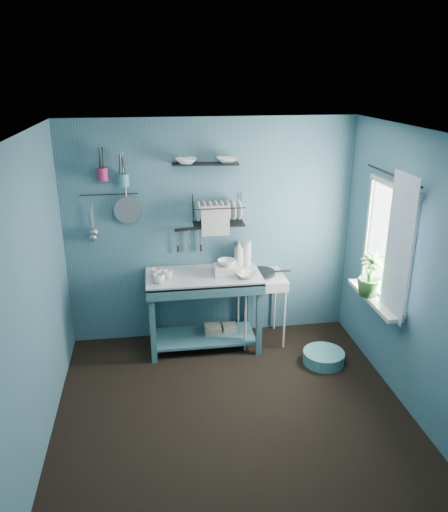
{
  "coord_description": "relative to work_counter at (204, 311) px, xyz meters",
  "views": [
    {
      "loc": [
        -0.64,
        -3.78,
        2.93
      ],
      "look_at": [
        0.05,
        0.85,
        1.2
      ],
      "focal_mm": 35.0,
      "sensor_mm": 36.0,
      "label": 1
    }
  ],
  "objects": [
    {
      "name": "storage_tin_small",
      "position": [
        0.3,
        0.08,
        -0.34
      ],
      "size": [
        0.15,
        0.15,
        0.2
      ],
      "primitive_type": "cube",
      "color": "gray",
      "rests_on": "floor"
    },
    {
      "name": "shelf_bowl_left",
      "position": [
        -0.14,
        0.22,
        1.63
      ],
      "size": [
        0.26,
        0.26,
        0.05
      ],
      "primitive_type": "imported",
      "rotation": [
        0.0,
        0.0,
        -0.17
      ],
      "color": "silver",
      "rests_on": "upper_shelf"
    },
    {
      "name": "ceiling",
      "position": [
        0.13,
        -1.18,
        2.06
      ],
      "size": [
        3.2,
        3.2,
        0.0
      ],
      "primitive_type": "plane",
      "rotation": [
        3.14,
        0.0,
        0.0
      ],
      "color": "silver",
      "rests_on": "ground"
    },
    {
      "name": "knife_strip",
      "position": [
        -0.12,
        0.29,
        0.87
      ],
      "size": [
        0.32,
        0.06,
        0.03
      ],
      "primitive_type": "cube",
      "rotation": [
        0.0,
        0.0,
        0.14
      ],
      "color": "black",
      "rests_on": "wall_back"
    },
    {
      "name": "frying_pan",
      "position": [
        0.66,
        0.06,
        0.4
      ],
      "size": [
        0.3,
        0.3,
        0.03
      ],
      "primitive_type": "cylinder",
      "color": "black",
      "rests_on": "hotplate_stand"
    },
    {
      "name": "tub_bowl",
      "position": [
        0.25,
        -0.02,
        0.57
      ],
      "size": [
        0.2,
        0.19,
        0.06
      ],
      "primitive_type": "imported",
      "color": "silver",
      "rests_on": "wash_tub"
    },
    {
      "name": "colander",
      "position": [
        -0.78,
        0.27,
        1.11
      ],
      "size": [
        0.28,
        0.03,
        0.28
      ],
      "primitive_type": "cylinder",
      "rotation": [
        1.54,
        0.0,
        0.0
      ],
      "color": "gray",
      "rests_on": "wall_back"
    },
    {
      "name": "work_counter",
      "position": [
        0.0,
        0.0,
        0.0
      ],
      "size": [
        1.25,
        0.65,
        0.88
      ],
      "primitive_type": "cube",
      "rotation": [
        0.0,
        0.0,
        0.02
      ],
      "color": "#305E66",
      "rests_on": "floor"
    },
    {
      "name": "ladle_inner",
      "position": [
        -1.15,
        0.28,
        1.0
      ],
      "size": [
        0.01,
        0.01,
        0.3
      ],
      "primitive_type": "cylinder",
      "color": "gray",
      "rests_on": "wall_back"
    },
    {
      "name": "counter_bowl",
      "position": [
        0.45,
        -0.15,
        0.46
      ],
      "size": [
        0.22,
        0.22,
        0.05
      ],
      "primitive_type": "imported",
      "color": "silver",
      "rests_on": "work_counter"
    },
    {
      "name": "wall_front",
      "position": [
        0.13,
        -2.68,
        0.81
      ],
      "size": [
        3.2,
        0.0,
        3.2
      ],
      "primitive_type": "plane",
      "rotation": [
        -1.57,
        0.0,
        0.0
      ],
      "color": "#345B6C",
      "rests_on": "ground"
    },
    {
      "name": "curtain_rod",
      "position": [
        1.67,
        -0.73,
        1.61
      ],
      "size": [
        0.02,
        1.05,
        0.02
      ],
      "primitive_type": "cylinder",
      "rotation": [
        1.57,
        0.0,
        0.0
      ],
      "color": "black",
      "rests_on": "wall_right"
    },
    {
      "name": "wash_tub",
      "position": [
        0.25,
        -0.02,
        0.49
      ],
      "size": [
        0.28,
        0.22,
        0.1
      ],
      "primitive_type": "cube",
      "color": "beige",
      "rests_on": "work_counter"
    },
    {
      "name": "mug_mid",
      "position": [
        -0.38,
        -0.06,
        0.48
      ],
      "size": [
        0.14,
        0.14,
        0.09
      ],
      "primitive_type": "imported",
      "rotation": [
        0.0,
        0.0,
        0.52
      ],
      "color": "silver",
      "rests_on": "work_counter"
    },
    {
      "name": "dish_rack",
      "position": [
        0.19,
        0.19,
        1.09
      ],
      "size": [
        0.57,
        0.3,
        0.32
      ],
      "primitive_type": "cube",
      "rotation": [
        0.0,
        0.0,
        0.12
      ],
      "color": "black",
      "rests_on": "wall_back"
    },
    {
      "name": "window_glass",
      "position": [
        1.71,
        -0.73,
        0.96
      ],
      "size": [
        0.0,
        1.1,
        1.1
      ],
      "primitive_type": "plane",
      "rotation": [
        1.57,
        0.0,
        1.57
      ],
      "color": "white",
      "rests_on": "wall_right"
    },
    {
      "name": "curtain",
      "position": [
        1.65,
        -1.03,
        1.01
      ],
      "size": [
        0.0,
        1.35,
        1.35
      ],
      "primitive_type": "plane",
      "rotation": [
        1.57,
        0.0,
        1.57
      ],
      "color": "white",
      "rests_on": "wall_right"
    },
    {
      "name": "mug_right",
      "position": [
        -0.5,
        0.0,
        0.49
      ],
      "size": [
        0.17,
        0.17,
        0.1
      ],
      "primitive_type": "imported",
      "rotation": [
        0.0,
        0.0,
        1.05
      ],
      "color": "silver",
      "rests_on": "work_counter"
    },
    {
      "name": "storage_tin_large",
      "position": [
        0.1,
        0.05,
        -0.33
      ],
      "size": [
        0.18,
        0.18,
        0.22
      ],
      "primitive_type": "cube",
      "color": "gray",
      "rests_on": "floor"
    },
    {
      "name": "soap_bottle",
      "position": [
        0.42,
        0.2,
        0.59
      ],
      "size": [
        0.11,
        0.12,
        0.3
      ],
      "primitive_type": "imported",
      "color": "beige",
      "rests_on": "work_counter"
    },
    {
      "name": "wall_back",
      "position": [
        0.13,
        0.32,
        0.81
      ],
      "size": [
        3.2,
        0.0,
        3.2
      ],
      "primitive_type": "plane",
      "rotation": [
        1.57,
        0.0,
        0.0
      ],
      "color": "#345B6C",
      "rests_on": "ground"
    },
    {
      "name": "hook_rail",
      "position": [
        -0.95,
        0.29,
        1.29
      ],
      "size": [
        0.6,
        0.01,
        0.01
      ],
      "primitive_type": "cylinder",
      "rotation": [
        0.0,
        1.57,
        0.0
      ],
      "color": "black",
      "rests_on": "wall_back"
    },
    {
      "name": "water_bottle",
      "position": [
        0.52,
        0.22,
        0.58
      ],
      "size": [
        0.09,
        0.09,
        0.28
      ],
      "primitive_type": "cylinder",
      "color": "silver",
      "rests_on": "work_counter"
    },
    {
      "name": "shelf_bowl_right",
      "position": [
        0.29,
        0.22,
        1.62
      ],
      "size": [
        0.25,
        0.25,
        0.05
      ],
      "primitive_type": "imported",
      "rotation": [
        0.0,
        0.0,
        -0.15
      ],
      "color": "silver",
      "rests_on": "upper_shelf"
    },
    {
      "name": "windowsill",
      "position": [
        1.63,
        -0.73,
        0.37
      ],
      "size": [
        0.16,
        0.95,
        0.04
      ],
      "primitive_type": "cube",
      "color": "silver",
      "rests_on": "wall_right"
    },
    {
      "name": "hotplate_stand",
      "position": [
        0.66,
        0.06,
        -0.04
      ],
      "size": [
        0.54,
        0.54,
        0.8
      ],
      "primitive_type": "cube",
      "rotation": [
        0.0,
        0.0,
        0.08
      ],
      "color": "silver",
      "rests_on": "floor"
    },
    {
      "name": "wall_right",
      "position": [
        1.73,
        -1.18,
        0.81
      ],
      "size": [
        0.0,
        3.0,
        3.0
      ],
      "primitive_type": "plane",
      "rotation": [
        1.57,
        0.0,
        -1.57
      ],
      "color": "#345B6C",
      "rests_on": "ground"
    },
    {
      "name": "upper_shelf",
      "position": [
        0.06,
        0.22,
        1.59
      ],
      "size": [
        0.71,
        0.24,
        0.01
      ],
      "primitive_type": "cube",
      "rotation": [
        0.0,
        0.0,
        -0.09
      ],
      "color": "black",
      "rests_on": "wall_back"
    },
    {
      "name": "wall_left",
      "position": [
        -1.47,
        -1.18,
        0.81
      ],
      "size": [
        0.0,
        3.0,
        3.0
      ],
      "primitive_type": "plane",
      "rotation": [
        1.57,
        0.0,
        1.57
      ],
      "color": "#345B6C",
      "rests_on": "ground"
    },
    {
      "name": "utensil_cup_magenta",
      "position": [
        -1.0,
        0.24,
        1.51
      ],
      "size": [
        0.11,
        0.11,
        0.13
      ],
      "primitive_type": "cylinder",
      "color": "#A51E50",
      "rests_on": "wall_back"
    },
    {
      "name": "floor_basin",
      "position": [
        1.22,
        -0.54,
        -0.37
      ],
      "size": [
        0.44,
        0.44,
        0.13
      ],
      "primitive_type": "cylinder",
      "color": "teal",
      "rests_on": "floor"
    },
    {
      "name": "mug_left",
      "position": [
        -0.48,
        -0.16,
        0.49
      ],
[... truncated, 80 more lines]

